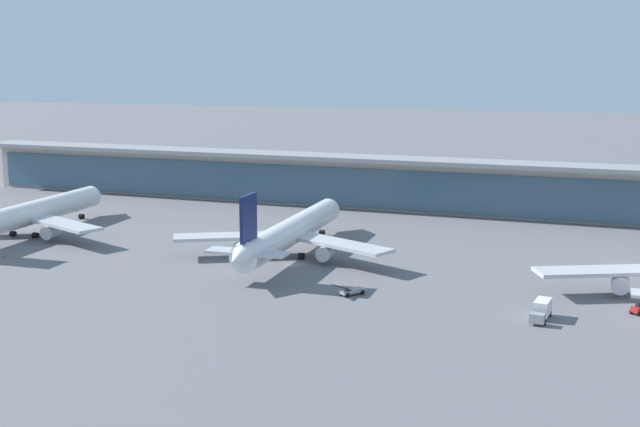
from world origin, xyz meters
TOP-DOWN VIEW (x-y plane):
  - ground_plane at (0.00, 0.00)m, footprint 1200.00×1200.00m
  - airliner_left_stand at (-70.91, 3.60)m, footprint 49.31×64.29m
  - airliner_centre_stand at (-3.06, 6.29)m, footprint 49.39×64.25m
  - service_truck_near_nose_red at (67.19, -11.25)m, footprint 3.08×3.31m
  - service_truck_under_wing_grey at (52.12, -19.87)m, footprint 3.03×7.49m
  - service_truck_on_taxiway_grey at (18.69, -17.37)m, footprint 5.04×6.33m
  - terminal_building at (0.00, 69.84)m, footprint 274.04×12.80m
  - safety_cone_alpha at (-60.93, -16.02)m, footprint 0.62×0.62m

SIDE VIEW (x-z plane):
  - ground_plane at x=0.00m, z-range 0.00..0.00m
  - safety_cone_alpha at x=-60.93m, z-range -0.03..0.67m
  - service_truck_on_taxiway_grey at x=18.69m, z-range -0.54..2.16m
  - service_truck_near_nose_red at x=67.19m, z-range -0.15..1.90m
  - service_truck_under_wing_grey at x=52.12m, z-range 0.14..3.24m
  - airliner_left_stand at x=-70.91m, z-range -3.17..13.94m
  - airliner_centre_stand at x=-3.06m, z-range -3.17..13.94m
  - terminal_building at x=0.00m, z-range 0.27..15.47m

